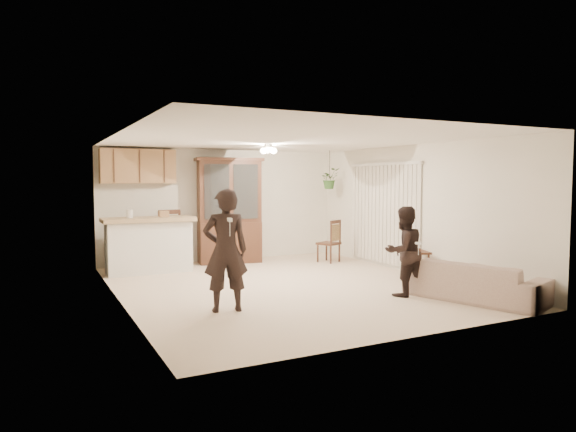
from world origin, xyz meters
name	(u,v)px	position (x,y,z in m)	size (l,w,h in m)	color
floor	(287,286)	(0.00, 0.00, 0.00)	(6.50, 6.50, 0.00)	beige
ceiling	(287,140)	(0.00, 0.00, 2.50)	(5.50, 6.50, 0.02)	white
wall_back	(223,205)	(0.00, 3.25, 1.25)	(5.50, 0.02, 2.50)	silver
wall_front	(414,230)	(0.00, -3.25, 1.25)	(5.50, 0.02, 2.50)	silver
wall_left	(119,219)	(-2.75, 0.00, 1.25)	(0.02, 6.50, 2.50)	silver
wall_right	(413,209)	(2.75, 0.00, 1.25)	(0.02, 6.50, 2.50)	silver
breakfast_bar	(149,247)	(-1.85, 2.35, 0.50)	(1.60, 0.55, 1.00)	silver
bar_top	(149,219)	(-1.85, 2.35, 1.05)	(1.75, 0.70, 0.08)	tan
upper_cabinets	(138,166)	(-1.90, 3.07, 2.10)	(1.50, 0.34, 0.70)	#986B42
vertical_blinds	(383,214)	(2.71, 0.90, 1.10)	(0.06, 2.30, 2.10)	silver
ceiling_fixture	(268,150)	(0.20, 1.20, 2.40)	(0.36, 0.36, 0.20)	#F9DEBB
hanging_plant	(330,179)	(2.30, 2.40, 1.85)	(0.43, 0.37, 0.48)	#2B5020
plant_cord	(330,165)	(2.30, 2.40, 2.17)	(0.01, 0.01, 0.65)	#29231E
sofa	(475,276)	(2.06, -2.21, 0.37)	(1.87, 0.73, 0.73)	beige
adult	(225,247)	(-1.52, -1.14, 0.90)	(0.66, 0.43, 1.80)	black
child	(404,253)	(1.31, -1.49, 0.68)	(0.66, 0.51, 1.35)	black
china_hutch	(229,211)	(0.00, 2.83, 1.14)	(1.53, 0.78, 2.30)	#3D1F16
side_table	(415,264)	(2.43, -0.45, 0.26)	(0.59, 0.59, 0.56)	#3D1F16
chair_bar	(175,252)	(-1.26, 2.70, 0.34)	(0.62, 0.62, 1.20)	#3D1F16
chair_hutch_left	(238,249)	(0.24, 2.92, 0.26)	(0.57, 0.57, 0.93)	#3D1F16
chair_hutch_right	(329,250)	(1.97, 1.89, 0.27)	(0.55, 0.55, 0.94)	#3D1F16
controller_adult	(230,220)	(-1.59, -1.53, 1.30)	(0.05, 0.15, 0.05)	white
controller_child	(419,243)	(1.31, -1.81, 0.86)	(0.04, 0.12, 0.04)	white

